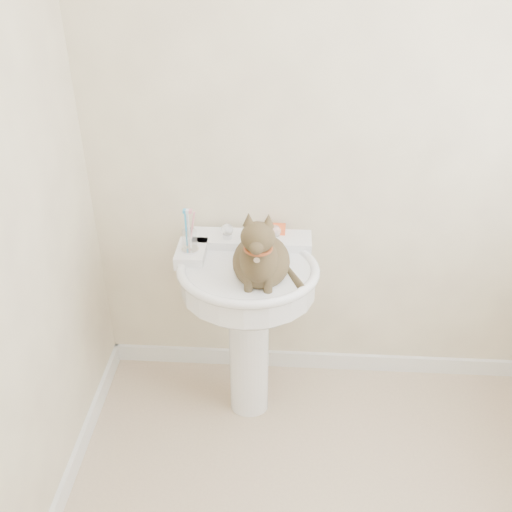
# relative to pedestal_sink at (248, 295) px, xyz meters

# --- Properties ---
(wall_back) EXTENTS (2.20, 0.00, 2.50)m
(wall_back) POSITION_rel_pedestal_sink_xyz_m (0.39, 0.29, 0.61)
(wall_back) COLOR beige
(wall_back) RESTS_ON ground
(baseboard_back) EXTENTS (2.20, 0.02, 0.09)m
(baseboard_back) POSITION_rel_pedestal_sink_xyz_m (0.39, 0.28, -0.60)
(baseboard_back) COLOR white
(baseboard_back) RESTS_ON floor
(pedestal_sink) EXTENTS (0.59, 0.58, 0.82)m
(pedestal_sink) POSITION_rel_pedestal_sink_xyz_m (0.00, 0.00, 0.00)
(pedestal_sink) COLOR white
(pedestal_sink) RESTS_ON floor
(faucet) EXTENTS (0.28, 0.12, 0.14)m
(faucet) POSITION_rel_pedestal_sink_xyz_m (0.00, 0.15, 0.22)
(faucet) COLOR silver
(faucet) RESTS_ON pedestal_sink
(soap_bar) EXTENTS (0.09, 0.06, 0.03)m
(soap_bar) POSITION_rel_pedestal_sink_xyz_m (0.10, 0.23, 0.19)
(soap_bar) COLOR #E95523
(soap_bar) RESTS_ON pedestal_sink
(toothbrush_cup) EXTENTS (0.07, 0.07, 0.18)m
(toothbrush_cup) POSITION_rel_pedestal_sink_xyz_m (-0.24, 0.06, 0.22)
(toothbrush_cup) COLOR silver
(toothbrush_cup) RESTS_ON pedestal_sink
(cat) EXTENTS (0.25, 0.31, 0.46)m
(cat) POSITION_rel_pedestal_sink_xyz_m (0.06, -0.08, 0.23)
(cat) COLOR brown
(cat) RESTS_ON pedestal_sink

